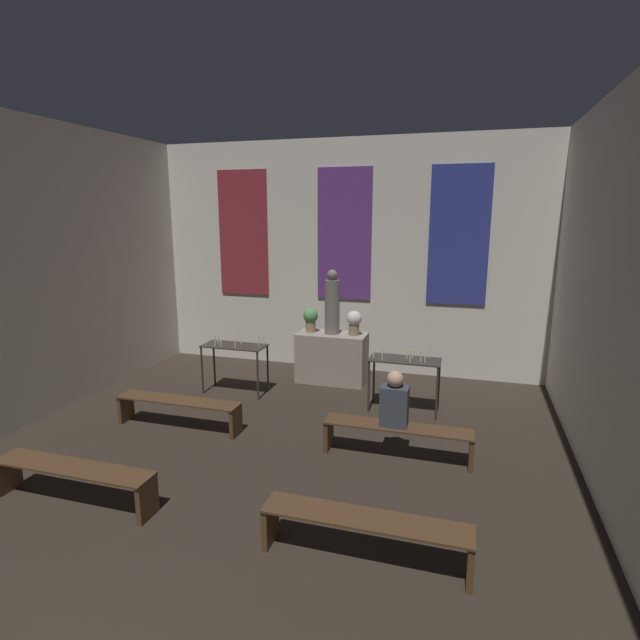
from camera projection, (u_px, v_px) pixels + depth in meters
name	position (u px, v px, depth m)	size (l,w,h in m)	color
wall_back	(345.00, 256.00, 10.14)	(8.15, 0.16, 4.65)	silver
altar	(332.00, 358.00, 9.62)	(1.32, 0.63, 0.96)	gray
statue	(332.00, 304.00, 9.40)	(0.28, 0.28, 1.22)	slate
flower_vase_left	(311.00, 319.00, 9.58)	(0.28, 0.28, 0.46)	#937A5B
flower_vase_right	(354.00, 321.00, 9.34)	(0.28, 0.28, 0.46)	#937A5B
candle_rack_left	(234.00, 352.00, 8.98)	(1.15, 0.51, 1.09)	#332D28
candle_rack_right	(405.00, 367.00, 8.12)	(1.15, 0.51, 1.09)	#332D28
pew_second_left	(73.00, 476.00, 5.56)	(1.96, 0.36, 0.46)	#4C331E
pew_second_right	(365.00, 529.00, 4.63)	(1.96, 0.36, 0.46)	#4C331E
pew_back_left	(179.00, 407.00, 7.55)	(1.96, 0.36, 0.46)	#4C331E
pew_back_right	(397.00, 434.00, 6.62)	(1.96, 0.36, 0.46)	#4C331E
person_seated	(394.00, 401.00, 6.53)	(0.36, 0.24, 0.76)	#383D47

